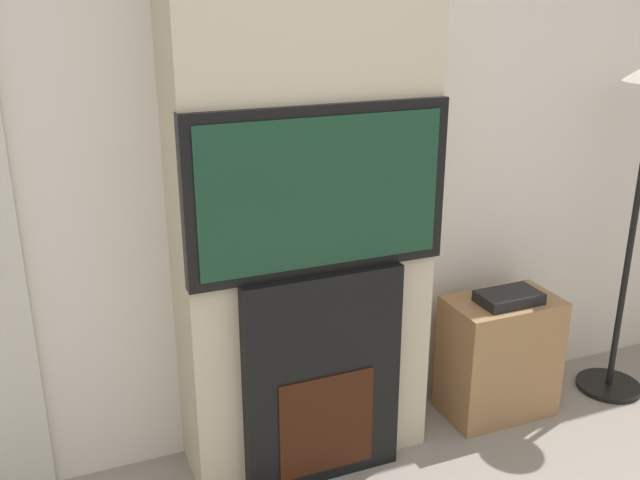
{
  "coord_description": "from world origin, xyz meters",
  "views": [
    {
      "loc": [
        -0.95,
        -0.65,
        1.93
      ],
      "look_at": [
        0.0,
        1.65,
        1.03
      ],
      "focal_mm": 40.0,
      "sensor_mm": 36.0,
      "label": 1
    }
  ],
  "objects": [
    {
      "name": "wall_back",
      "position": [
        0.0,
        2.03,
        1.35
      ],
      "size": [
        6.0,
        0.06,
        2.7
      ],
      "color": "silver",
      "rests_on": "ground_plane"
    },
    {
      "name": "television",
      "position": [
        0.0,
        1.65,
        1.22
      ],
      "size": [
        1.01,
        0.07,
        0.63
      ],
      "color": "black",
      "rests_on": "fireplace"
    },
    {
      "name": "media_stand",
      "position": [
        0.95,
        1.75,
        0.3
      ],
      "size": [
        0.51,
        0.31,
        0.63
      ],
      "color": "#997047",
      "rests_on": "ground_plane"
    },
    {
      "name": "fireplace",
      "position": [
        0.0,
        1.65,
        0.45
      ],
      "size": [
        0.65,
        0.15,
        0.9
      ],
      "color": "black",
      "rests_on": "ground_plane"
    },
    {
      "name": "chimney_breast",
      "position": [
        0.0,
        1.83,
        1.35
      ],
      "size": [
        1.0,
        0.35,
        2.7
      ],
      "color": "beige",
      "rests_on": "ground_plane"
    }
  ]
}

